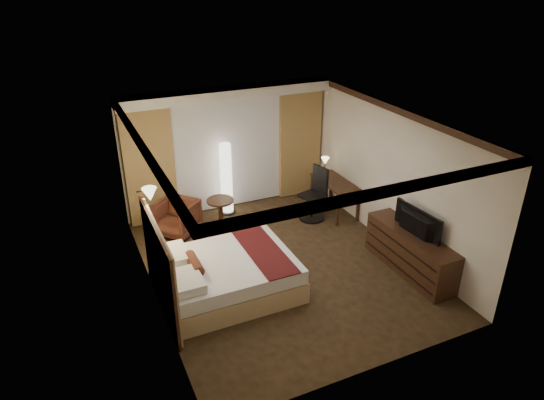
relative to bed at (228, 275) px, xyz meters
name	(u,v)px	position (x,y,z in m)	size (l,w,h in m)	color
floor	(281,266)	(1.12, 0.32, -0.31)	(4.50, 5.50, 0.01)	black
ceiling	(283,121)	(1.12, 0.32, 2.39)	(4.50, 5.50, 0.01)	white
back_wall	(227,148)	(1.12, 3.07, 1.04)	(4.50, 0.02, 2.70)	beige
left_wall	(148,226)	(-1.13, 0.32, 1.04)	(0.02, 5.50, 2.70)	beige
right_wall	(391,177)	(3.37, 0.32, 1.04)	(0.02, 5.50, 2.70)	beige
crown_molding	(283,125)	(1.12, 0.32, 2.33)	(4.50, 5.50, 0.12)	black
soffit	(229,93)	(1.12, 2.82, 2.29)	(4.50, 0.50, 0.20)	white
curtain_sheer	(228,154)	(1.12, 2.99, 0.94)	(2.48, 0.04, 2.45)	silver
curtain_left_drape	(150,167)	(-0.58, 2.93, 0.94)	(1.00, 0.14, 2.45)	#A3894A
curtain_right_drape	(300,144)	(2.82, 2.93, 0.94)	(1.00, 0.14, 2.45)	#A3894A
wall_sconce	(150,194)	(-0.97, 0.84, 1.31)	(0.24, 0.24, 0.24)	white
bed	(228,275)	(0.00, 0.00, 0.00)	(2.14, 1.67, 0.63)	white
headboard	(160,269)	(-1.08, 0.00, 0.44)	(0.12, 1.97, 1.50)	tan
armchair	(176,216)	(-0.29, 2.26, 0.07)	(0.75, 0.71, 0.78)	#4A2116
side_table	(221,213)	(0.62, 2.18, -0.01)	(0.55, 0.55, 0.61)	black
floor_lamp	(226,179)	(0.95, 2.71, 0.49)	(0.34, 0.34, 1.60)	white
desk	(334,197)	(3.07, 1.74, 0.06)	(0.55, 1.21, 0.75)	black
desk_lamp	(325,166)	(3.07, 2.20, 0.61)	(0.18, 0.18, 0.34)	#FFD899
office_chair	(312,194)	(2.50, 1.69, 0.26)	(0.55, 0.55, 1.15)	black
dresser	(410,252)	(3.12, -0.74, 0.06)	(0.50, 1.94, 0.75)	black
television	(414,218)	(3.09, -0.74, 0.74)	(1.05, 0.60, 0.14)	black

